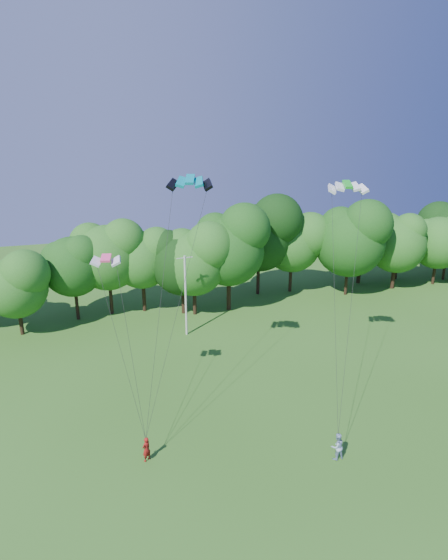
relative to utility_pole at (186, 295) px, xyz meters
name	(u,v)px	position (x,y,z in m)	size (l,w,h in m)	color
ground	(340,560)	(0.49, -27.89, -4.39)	(160.00, 160.00, 0.00)	#2C5B18
utility_pole	(186,295)	(0.00, 0.00, 0.00)	(1.71, 0.30, 8.55)	beige
kite_flyer_left	(146,449)	(-7.16, -17.89, -3.55)	(0.61, 0.40, 1.68)	maroon
kite_flyer_right	(337,446)	(4.28, -21.65, -3.47)	(0.89, 0.69, 1.83)	#9AB0D6
kite_teal	(190,179)	(-2.22, -11.32, 12.46)	(3.29, 2.30, 0.67)	#048394
kite_green	(348,184)	(9.31, -13.15, 11.95)	(3.06, 2.13, 0.57)	green
kite_pink	(106,258)	(-8.33, -12.29, 7.60)	(2.08, 1.35, 0.41)	#FF4685
tree_back_center	(182,254)	(1.24, 6.12, 2.82)	(7.93, 7.93, 11.54)	#341E14
tree_back_east	(399,243)	(34.40, 9.29, 1.12)	(6.07, 6.07, 8.83)	#361E15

